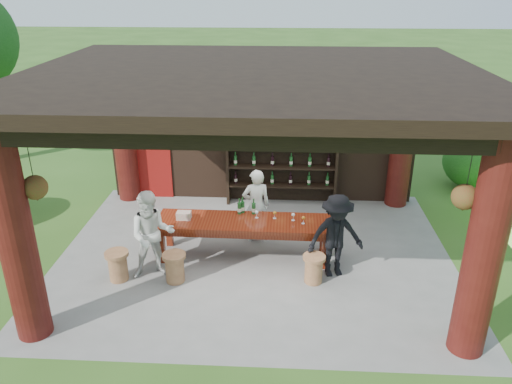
# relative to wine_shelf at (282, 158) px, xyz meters

# --- Properties ---
(ground) EXTENTS (90.00, 90.00, 0.00)m
(ground) POSITION_rel_wine_shelf_xyz_m (-0.47, -2.45, -1.11)
(ground) COLOR #2D5119
(ground) RESTS_ON ground
(pavilion) EXTENTS (7.50, 6.00, 3.60)m
(pavilion) POSITION_rel_wine_shelf_xyz_m (-0.49, -2.02, 1.02)
(pavilion) COLOR slate
(pavilion) RESTS_ON ground
(wine_shelf) EXTENTS (2.52, 0.38, 2.21)m
(wine_shelf) POSITION_rel_wine_shelf_xyz_m (0.00, 0.00, 0.00)
(wine_shelf) COLOR black
(wine_shelf) RESTS_ON ground
(tasting_table) EXTENTS (3.25, 0.88, 0.75)m
(tasting_table) POSITION_rel_wine_shelf_xyz_m (-0.68, -2.47, -0.48)
(tasting_table) COLOR #58190C
(tasting_table) RESTS_ON ground
(stool_near_left) EXTENTS (0.41, 0.41, 0.54)m
(stool_near_left) POSITION_rel_wine_shelf_xyz_m (-1.81, -3.38, -0.83)
(stool_near_left) COLOR brown
(stool_near_left) RESTS_ON ground
(stool_near_right) EXTENTS (0.39, 0.39, 0.52)m
(stool_near_right) POSITION_rel_wine_shelf_xyz_m (0.59, -3.27, -0.84)
(stool_near_right) COLOR brown
(stool_near_right) RESTS_ON ground
(stool_far_left) EXTENTS (0.41, 0.41, 0.55)m
(stool_far_left) POSITION_rel_wine_shelf_xyz_m (-2.81, -3.39, -0.82)
(stool_far_left) COLOR brown
(stool_far_left) RESTS_ON ground
(host) EXTENTS (0.61, 0.47, 1.51)m
(host) POSITION_rel_wine_shelf_xyz_m (-0.48, -1.81, -0.36)
(host) COLOR silver
(host) RESTS_ON ground
(guest_woman) EXTENTS (0.91, 0.79, 1.60)m
(guest_woman) POSITION_rel_wine_shelf_xyz_m (-2.20, -3.20, -0.31)
(guest_woman) COLOR silver
(guest_woman) RESTS_ON ground
(guest_man) EXTENTS (1.10, 0.78, 1.54)m
(guest_man) POSITION_rel_wine_shelf_xyz_m (0.97, -3.01, -0.34)
(guest_man) COLOR black
(guest_man) RESTS_ON ground
(table_bottles) EXTENTS (0.35, 0.14, 0.31)m
(table_bottles) POSITION_rel_wine_shelf_xyz_m (-0.67, -2.16, -0.21)
(table_bottles) COLOR #194C1E
(table_bottles) RESTS_ON tasting_table
(table_glasses) EXTENTS (0.93, 0.26, 0.15)m
(table_glasses) POSITION_rel_wine_shelf_xyz_m (0.02, -2.41, -0.29)
(table_glasses) COLOR silver
(table_glasses) RESTS_ON tasting_table
(napkin_basket) EXTENTS (0.26, 0.18, 0.14)m
(napkin_basket) POSITION_rel_wine_shelf_xyz_m (-1.79, -2.45, -0.29)
(napkin_basket) COLOR #BF6672
(napkin_basket) RESTS_ON tasting_table
(shrubs) EXTENTS (13.76, 8.49, 1.36)m
(shrubs) POSITION_rel_wine_shelf_xyz_m (0.61, -1.61, -0.57)
(shrubs) COLOR #194C14
(shrubs) RESTS_ON ground
(trees) EXTENTS (20.45, 9.55, 4.80)m
(trees) POSITION_rel_wine_shelf_xyz_m (3.12, -0.31, 2.26)
(trees) COLOR #3F2819
(trees) RESTS_ON ground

